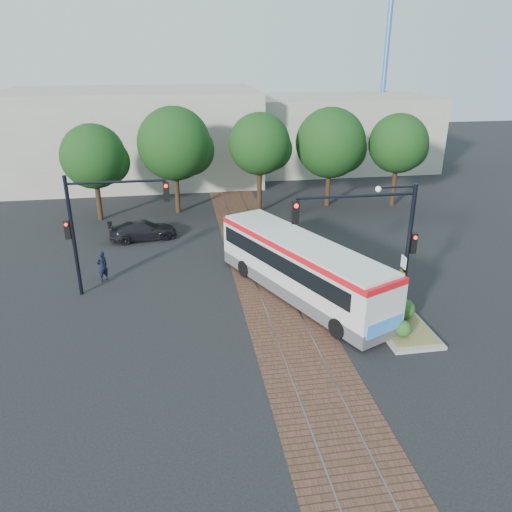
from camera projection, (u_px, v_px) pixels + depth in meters
The scene contains 11 objects.
ground at pixel (286, 318), 22.58m from camera, with size 120.00×120.00×0.00m, color black.
trackbed at pixel (269, 281), 26.22m from camera, with size 3.60×40.00×0.02m.
tree_row at pixel (255, 146), 35.86m from camera, with size 26.40×5.60×7.67m.
warehouses at pixel (216, 134), 47.23m from camera, with size 40.00×13.00×8.00m.
crane at pixel (386, 53), 52.06m from camera, with size 8.00×0.50×18.00m.
city_bus at pixel (301, 265), 24.02m from camera, with size 6.57×10.90×2.93m.
traffic_island at pixel (395, 313), 22.35m from camera, with size 2.20×5.20×1.13m.
signal_pole_main at pixel (382, 233), 20.82m from camera, with size 5.49×0.46×6.00m.
signal_pole_left at pixel (96, 219), 23.49m from camera, with size 4.99×0.34×6.00m.
officer at pixel (102, 266), 25.93m from camera, with size 0.60×0.39×1.65m, color black.
parked_car at pixel (143, 230), 31.73m from camera, with size 1.72×4.23×1.23m, color black.
Camera 1 is at (-4.50, -19.29, 11.27)m, focal length 35.00 mm.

